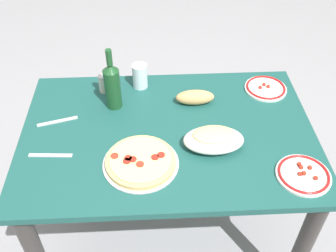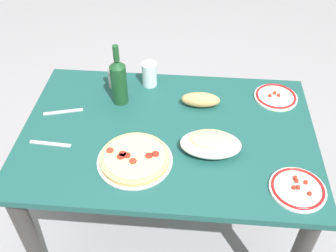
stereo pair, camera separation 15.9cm
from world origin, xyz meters
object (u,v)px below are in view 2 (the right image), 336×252
(water_glass, at_px, (149,74))
(baked_pasta_dish, at_px, (211,143))
(spice_shaker, at_px, (112,79))
(side_plate_far, at_px, (298,189))
(dining_table, at_px, (168,153))
(pepperoni_pizza, at_px, (135,158))
(bread_loaf, at_px, (201,100))
(wine_bottle, at_px, (119,81))
(side_plate_near, at_px, (276,97))

(water_glass, bearing_deg, baked_pasta_dish, 124.92)
(water_glass, xyz_separation_m, spice_shaker, (0.17, 0.03, -0.02))
(spice_shaker, bearing_deg, side_plate_far, 144.37)
(dining_table, height_order, water_glass, water_glass)
(pepperoni_pizza, distance_m, spice_shaker, 0.50)
(bread_loaf, bearing_deg, pepperoni_pizza, 55.80)
(pepperoni_pizza, bearing_deg, dining_table, -122.59)
(baked_pasta_dish, bearing_deg, wine_bottle, -34.33)
(baked_pasta_dish, distance_m, spice_shaker, 0.60)
(baked_pasta_dish, relative_size, wine_bottle, 0.84)
(pepperoni_pizza, distance_m, water_glass, 0.50)
(side_plate_near, bearing_deg, side_plate_far, 91.65)
(side_plate_far, xyz_separation_m, spice_shaker, (0.77, -0.55, 0.03))
(side_plate_near, bearing_deg, wine_bottle, 6.66)
(side_plate_near, relative_size, side_plate_far, 0.96)
(spice_shaker, bearing_deg, dining_table, 134.81)
(water_glass, bearing_deg, side_plate_near, 174.51)
(wine_bottle, bearing_deg, side_plate_far, 148.05)
(dining_table, xyz_separation_m, wine_bottle, (0.23, -0.18, 0.25))
(wine_bottle, xyz_separation_m, side_plate_far, (-0.72, 0.45, -0.11))
(wine_bottle, height_order, side_plate_far, wine_bottle)
(spice_shaker, bearing_deg, baked_pasta_dish, 140.25)
(wine_bottle, distance_m, side_plate_far, 0.85)
(dining_table, height_order, baked_pasta_dish, baked_pasta_dish)
(wine_bottle, xyz_separation_m, bread_loaf, (-0.36, 0.00, -0.08))
(baked_pasta_dish, bearing_deg, side_plate_near, -129.65)
(dining_table, relative_size, side_plate_far, 6.02)
(side_plate_near, bearing_deg, spice_shaker, -1.86)
(dining_table, xyz_separation_m, side_plate_near, (-0.47, -0.26, 0.14))
(side_plate_far, relative_size, bread_loaf, 1.18)
(wine_bottle, distance_m, spice_shaker, 0.14)
(side_plate_near, bearing_deg, baked_pasta_dish, 50.35)
(baked_pasta_dish, xyz_separation_m, bread_loaf, (0.05, -0.28, -0.01))
(dining_table, xyz_separation_m, spice_shaker, (0.29, -0.29, 0.18))
(bread_loaf, bearing_deg, spice_shaker, -14.50)
(pepperoni_pizza, bearing_deg, water_glass, -89.76)
(dining_table, height_order, side_plate_near, side_plate_near)
(side_plate_near, distance_m, spice_shaker, 0.76)
(baked_pasta_dish, relative_size, spice_shaker, 2.76)
(baked_pasta_dish, height_order, water_glass, water_glass)
(dining_table, bearing_deg, wine_bottle, -38.21)
(pepperoni_pizza, xyz_separation_m, wine_bottle, (0.12, -0.36, 0.10))
(spice_shaker, bearing_deg, pepperoni_pizza, 110.46)
(wine_bottle, xyz_separation_m, water_glass, (-0.12, -0.14, -0.06))
(bread_loaf, height_order, spice_shaker, spice_shaker)
(side_plate_near, xyz_separation_m, side_plate_far, (-0.02, 0.53, 0.00))
(water_glass, relative_size, side_plate_far, 0.57)
(water_glass, xyz_separation_m, side_plate_far, (-0.60, 0.59, -0.05))
(bread_loaf, bearing_deg, side_plate_near, -166.40)
(dining_table, distance_m, side_plate_far, 0.57)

